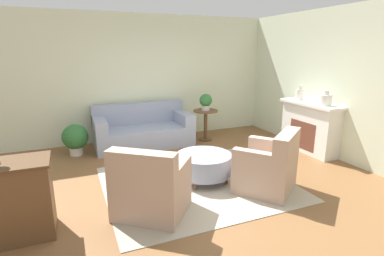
% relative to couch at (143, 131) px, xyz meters
% --- Properties ---
extents(ground_plane, '(16.00, 16.00, 0.00)m').
position_rel_couch_xyz_m(ground_plane, '(0.28, -2.30, -0.31)').
color(ground_plane, brown).
extents(wall_back, '(9.61, 0.12, 2.80)m').
position_rel_couch_xyz_m(wall_back, '(0.28, 0.57, 1.09)').
color(wall_back, beige).
rests_on(wall_back, ground_plane).
extents(wall_right, '(0.12, 9.84, 2.80)m').
position_rel_couch_xyz_m(wall_right, '(3.26, -2.30, 1.09)').
color(wall_right, beige).
rests_on(wall_right, ground_plane).
extents(rug, '(2.77, 2.46, 0.01)m').
position_rel_couch_xyz_m(rug, '(0.28, -2.30, -0.31)').
color(rug, '#B2A893').
rests_on(rug, ground_plane).
extents(couch, '(2.05, 0.99, 0.87)m').
position_rel_couch_xyz_m(couch, '(0.00, 0.00, 0.00)').
color(couch, '#8E99B2').
rests_on(couch, ground_plane).
extents(armchair_left, '(1.12, 1.10, 0.90)m').
position_rel_couch_xyz_m(armchair_left, '(-0.61, -2.90, 0.04)').
color(armchair_left, tan).
rests_on(armchair_left, rug).
extents(armchair_right, '(1.12, 1.10, 0.90)m').
position_rel_couch_xyz_m(armchair_right, '(1.18, -2.90, 0.04)').
color(armchair_right, tan).
rests_on(armchair_right, rug).
extents(ottoman_table, '(0.87, 0.87, 0.43)m').
position_rel_couch_xyz_m(ottoman_table, '(0.43, -2.24, -0.03)').
color(ottoman_table, '#8E99B2').
rests_on(ottoman_table, rug).
extents(side_table, '(0.56, 0.56, 0.70)m').
position_rel_couch_xyz_m(side_table, '(1.41, -0.22, 0.17)').
color(side_table, brown).
rests_on(side_table, ground_plane).
extents(fireplace, '(0.44, 1.36, 1.01)m').
position_rel_couch_xyz_m(fireplace, '(3.02, -1.74, 0.22)').
color(fireplace, white).
rests_on(fireplace, ground_plane).
extents(vase_mantel_near, '(0.15, 0.15, 0.31)m').
position_rel_couch_xyz_m(vase_mantel_near, '(3.00, -1.40, 0.82)').
color(vase_mantel_near, silver).
rests_on(vase_mantel_near, fireplace).
extents(vase_mantel_far, '(0.22, 0.22, 0.28)m').
position_rel_couch_xyz_m(vase_mantel_far, '(3.00, -2.09, 0.81)').
color(vase_mantel_far, silver).
rests_on(vase_mantel_far, fireplace).
extents(potted_plant_on_side_table, '(0.29, 0.29, 0.37)m').
position_rel_couch_xyz_m(potted_plant_on_side_table, '(1.41, -0.22, 0.59)').
color(potted_plant_on_side_table, beige).
rests_on(potted_plant_on_side_table, side_table).
extents(potted_plant_floor, '(0.50, 0.50, 0.62)m').
position_rel_couch_xyz_m(potted_plant_floor, '(-1.39, -0.15, 0.03)').
color(potted_plant_floor, beige).
rests_on(potted_plant_floor, ground_plane).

